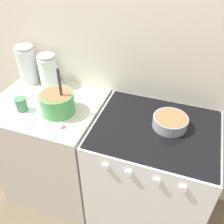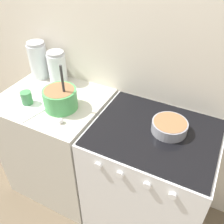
{
  "view_description": "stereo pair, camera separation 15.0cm",
  "coord_description": "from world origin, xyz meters",
  "px_view_note": "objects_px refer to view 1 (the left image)",
  "views": [
    {
      "loc": [
        0.51,
        -0.82,
        1.86
      ],
      "look_at": [
        0.11,
        0.3,
        0.94
      ],
      "focal_mm": 40.0,
      "sensor_mm": 36.0,
      "label": 1
    },
    {
      "loc": [
        0.64,
        -0.76,
        1.86
      ],
      "look_at": [
        0.11,
        0.3,
        0.94
      ],
      "focal_mm": 40.0,
      "sensor_mm": 36.0,
      "label": 2
    }
  ],
  "objects_px": {
    "stove": "(149,175)",
    "storage_jar_middle": "(49,73)",
    "mixing_bowl": "(57,101)",
    "tin_can": "(21,105)",
    "baking_pan": "(170,121)",
    "storage_jar_left": "(28,67)"
  },
  "relations": [
    {
      "from": "mixing_bowl",
      "to": "tin_can",
      "type": "height_order",
      "value": "mixing_bowl"
    },
    {
      "from": "storage_jar_left",
      "to": "tin_can",
      "type": "height_order",
      "value": "storage_jar_left"
    },
    {
      "from": "storage_jar_left",
      "to": "stove",
      "type": "bearing_deg",
      "value": -12.0
    },
    {
      "from": "baking_pan",
      "to": "tin_can",
      "type": "xyz_separation_m",
      "value": [
        -0.91,
        -0.16,
        0.01
      ]
    },
    {
      "from": "mixing_bowl",
      "to": "storage_jar_left",
      "type": "xyz_separation_m",
      "value": [
        -0.38,
        0.26,
        0.04
      ]
    },
    {
      "from": "stove",
      "to": "mixing_bowl",
      "type": "bearing_deg",
      "value": -175.25
    },
    {
      "from": "storage_jar_left",
      "to": "baking_pan",
      "type": "bearing_deg",
      "value": -9.2
    },
    {
      "from": "mixing_bowl",
      "to": "storage_jar_left",
      "type": "bearing_deg",
      "value": 145.29
    },
    {
      "from": "baking_pan",
      "to": "storage_jar_left",
      "type": "height_order",
      "value": "storage_jar_left"
    },
    {
      "from": "mixing_bowl",
      "to": "tin_can",
      "type": "xyz_separation_m",
      "value": [
        -0.22,
        -0.07,
        -0.03
      ]
    },
    {
      "from": "mixing_bowl",
      "to": "storage_jar_middle",
      "type": "bearing_deg",
      "value": 128.78
    },
    {
      "from": "storage_jar_left",
      "to": "storage_jar_middle",
      "type": "height_order",
      "value": "storage_jar_left"
    },
    {
      "from": "stove",
      "to": "baking_pan",
      "type": "bearing_deg",
      "value": 29.47
    },
    {
      "from": "baking_pan",
      "to": "tin_can",
      "type": "relative_size",
      "value": 2.19
    },
    {
      "from": "stove",
      "to": "baking_pan",
      "type": "height_order",
      "value": "baking_pan"
    },
    {
      "from": "baking_pan",
      "to": "storage_jar_left",
      "type": "xyz_separation_m",
      "value": [
        -1.07,
        0.17,
        0.08
      ]
    },
    {
      "from": "stove",
      "to": "storage_jar_middle",
      "type": "xyz_separation_m",
      "value": [
        -0.83,
        0.21,
        0.54
      ]
    },
    {
      "from": "baking_pan",
      "to": "storage_jar_middle",
      "type": "relative_size",
      "value": 0.87
    },
    {
      "from": "storage_jar_left",
      "to": "mixing_bowl",
      "type": "bearing_deg",
      "value": -34.71
    },
    {
      "from": "stove",
      "to": "storage_jar_middle",
      "type": "bearing_deg",
      "value": 165.65
    },
    {
      "from": "stove",
      "to": "baking_pan",
      "type": "relative_size",
      "value": 4.36
    },
    {
      "from": "tin_can",
      "to": "stove",
      "type": "bearing_deg",
      "value": 8.18
    }
  ]
}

